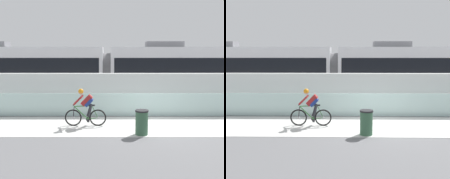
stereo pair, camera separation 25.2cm
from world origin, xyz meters
The scene contains 9 objects.
ground_plane centered at (0.00, 0.00, 0.00)m, with size 200.00×200.00×0.00m, color slate.
bike_path_deck centered at (0.00, 0.00, 0.01)m, with size 32.00×3.20×0.01m, color silver.
glass_parapet centered at (0.00, 1.85, 0.57)m, with size 32.00×0.05×1.13m, color silver.
concrete_barrier_wall centered at (0.00, 3.65, 0.99)m, with size 32.00×0.36×1.97m, color white.
tram_rail_near centered at (0.00, 6.13, 0.00)m, with size 32.00×0.08×0.01m, color #595654.
tram_rail_far centered at (0.00, 7.57, 0.00)m, with size 32.00×0.08×0.01m, color #595654.
tram centered at (-2.01, 6.85, 1.89)m, with size 22.56×2.54×3.81m.
cyclist_on_bike centered at (-2.78, 0.00, 0.78)m, with size 1.77×0.58×1.61m.
trash_bin centered at (-0.53, -1.25, 0.48)m, with size 0.51×0.51×0.96m.
Camera 2 is at (-1.41, -11.40, 3.15)m, focal length 43.99 mm.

